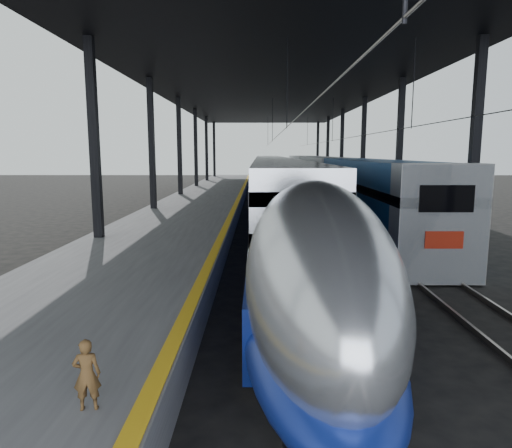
{
  "coord_description": "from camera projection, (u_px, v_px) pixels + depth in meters",
  "views": [
    {
      "loc": [
        0.88,
        -13.7,
        4.47
      ],
      "look_at": [
        0.78,
        2.12,
        2.0
      ],
      "focal_mm": 32.0,
      "sensor_mm": 36.0,
      "label": 1
    }
  ],
  "objects": [
    {
      "name": "platform",
      "position": [
        200.0,
        207.0,
        33.94
      ],
      "size": [
        6.0,
        80.0,
        1.0
      ],
      "primitive_type": "cube",
      "color": "#4C4C4F",
      "rests_on": "ground"
    },
    {
      "name": "rails",
      "position": [
        307.0,
        213.0,
        33.95
      ],
      "size": [
        6.52,
        80.0,
        0.16
      ],
      "color": "slate",
      "rests_on": "ground"
    },
    {
      "name": "yellow_strip",
      "position": [
        238.0,
        200.0,
        33.84
      ],
      "size": [
        0.3,
        80.0,
        0.01
      ],
      "primitive_type": "cube",
      "color": "gold",
      "rests_on": "platform"
    },
    {
      "name": "ground",
      "position": [
        231.0,
        298.0,
        14.23
      ],
      "size": [
        160.0,
        160.0,
        0.0
      ],
      "primitive_type": "plane",
      "color": "black",
      "rests_on": "ground"
    },
    {
      "name": "child",
      "position": [
        87.0,
        374.0,
        6.17
      ],
      "size": [
        0.41,
        0.31,
        1.01
      ],
      "primitive_type": "imported",
      "rotation": [
        0.0,
        0.0,
        3.33
      ],
      "color": "#53381B",
      "rests_on": "platform"
    },
    {
      "name": "canopy",
      "position": [
        273.0,
        87.0,
        32.58
      ],
      "size": [
        18.0,
        75.0,
        9.47
      ],
      "color": "black",
      "rests_on": "ground"
    },
    {
      "name": "second_train",
      "position": [
        325.0,
        179.0,
        41.96
      ],
      "size": [
        3.0,
        56.05,
        4.13
      ],
      "color": "navy",
      "rests_on": "ground"
    },
    {
      "name": "tgv_train",
      "position": [
        273.0,
        186.0,
        36.15
      ],
      "size": [
        2.85,
        65.2,
        4.08
      ],
      "color": "#B4B6BB",
      "rests_on": "ground"
    }
  ]
}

